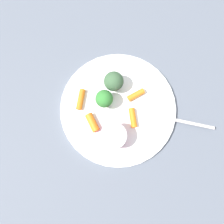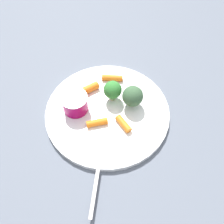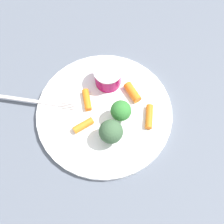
{
  "view_description": "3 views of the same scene",
  "coord_description": "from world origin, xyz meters",
  "px_view_note": "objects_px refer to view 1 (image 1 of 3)",
  "views": [
    {
      "loc": [
        0.09,
        0.07,
        0.53
      ],
      "look_at": [
        0.02,
        -0.0,
        0.02
      ],
      "focal_mm": 36.72,
      "sensor_mm": 36.0,
      "label": 1
    },
    {
      "loc": [
        -0.21,
        0.23,
        0.46
      ],
      "look_at": [
        -0.01,
        -0.0,
        0.02
      ],
      "focal_mm": 39.92,
      "sensor_mm": 36.0,
      "label": 2
    },
    {
      "loc": [
        -0.17,
        -0.18,
        0.55
      ],
      "look_at": [
        0.01,
        -0.02,
        0.02
      ],
      "focal_mm": 48.22,
      "sensor_mm": 36.0,
      "label": 3
    }
  ],
  "objects_px": {
    "fork": "(177,120)",
    "carrot_stick_1": "(133,118)",
    "plate": "(118,109)",
    "sauce_cup": "(114,136)",
    "carrot_stick_3": "(81,99)",
    "broccoli_floret_1": "(104,99)",
    "carrot_stick_0": "(136,95)",
    "broccoli_floret_0": "(114,81)",
    "carrot_stick_2": "(92,123)"
  },
  "relations": [
    {
      "from": "plate",
      "to": "broccoli_floret_0",
      "type": "xyz_separation_m",
      "value": [
        -0.03,
        -0.05,
        0.04
      ]
    },
    {
      "from": "sauce_cup",
      "to": "carrot_stick_2",
      "type": "distance_m",
      "value": 0.06
    },
    {
      "from": "carrot_stick_3",
      "to": "fork",
      "type": "bearing_deg",
      "value": 123.3
    },
    {
      "from": "sauce_cup",
      "to": "carrot_stick_0",
      "type": "xyz_separation_m",
      "value": [
        -0.11,
        -0.03,
        -0.01
      ]
    },
    {
      "from": "carrot_stick_1",
      "to": "carrot_stick_2",
      "type": "distance_m",
      "value": 0.09
    },
    {
      "from": "carrot_stick_2",
      "to": "fork",
      "type": "distance_m",
      "value": 0.2
    },
    {
      "from": "sauce_cup",
      "to": "broccoli_floret_0",
      "type": "bearing_deg",
      "value": -134.74
    },
    {
      "from": "broccoli_floret_0",
      "to": "carrot_stick_1",
      "type": "bearing_deg",
      "value": 74.43
    },
    {
      "from": "sauce_cup",
      "to": "carrot_stick_1",
      "type": "height_order",
      "value": "sauce_cup"
    },
    {
      "from": "sauce_cup",
      "to": "carrot_stick_2",
      "type": "xyz_separation_m",
      "value": [
        0.01,
        -0.06,
        -0.01
      ]
    },
    {
      "from": "sauce_cup",
      "to": "broccoli_floret_0",
      "type": "distance_m",
      "value": 0.12
    },
    {
      "from": "broccoli_floret_1",
      "to": "carrot_stick_2",
      "type": "relative_size",
      "value": 1.2
    },
    {
      "from": "plate",
      "to": "carrot_stick_1",
      "type": "distance_m",
      "value": 0.04
    },
    {
      "from": "fork",
      "to": "carrot_stick_2",
      "type": "bearing_deg",
      "value": -42.65
    },
    {
      "from": "broccoli_floret_0",
      "to": "carrot_stick_2",
      "type": "bearing_deg",
      "value": 17.45
    },
    {
      "from": "sauce_cup",
      "to": "carrot_stick_0",
      "type": "distance_m",
      "value": 0.11
    },
    {
      "from": "sauce_cup",
      "to": "carrot_stick_3",
      "type": "bearing_deg",
      "value": -93.38
    },
    {
      "from": "broccoli_floret_0",
      "to": "broccoli_floret_1",
      "type": "distance_m",
      "value": 0.05
    },
    {
      "from": "broccoli_floret_0",
      "to": "carrot_stick_3",
      "type": "xyz_separation_m",
      "value": [
        0.08,
        -0.03,
        -0.02
      ]
    },
    {
      "from": "sauce_cup",
      "to": "broccoli_floret_1",
      "type": "distance_m",
      "value": 0.09
    },
    {
      "from": "broccoli_floret_0",
      "to": "broccoli_floret_1",
      "type": "height_order",
      "value": "broccoli_floret_0"
    },
    {
      "from": "broccoli_floret_0",
      "to": "carrot_stick_1",
      "type": "xyz_separation_m",
      "value": [
        0.02,
        0.09,
        -0.02
      ]
    },
    {
      "from": "broccoli_floret_1",
      "to": "carrot_stick_3",
      "type": "height_order",
      "value": "broccoli_floret_1"
    },
    {
      "from": "broccoli_floret_0",
      "to": "carrot_stick_2",
      "type": "height_order",
      "value": "broccoli_floret_0"
    },
    {
      "from": "fork",
      "to": "plate",
      "type": "bearing_deg",
      "value": -56.65
    },
    {
      "from": "sauce_cup",
      "to": "carrot_stick_1",
      "type": "distance_m",
      "value": 0.06
    },
    {
      "from": "carrot_stick_2",
      "to": "carrot_stick_0",
      "type": "bearing_deg",
      "value": 168.73
    },
    {
      "from": "carrot_stick_3",
      "to": "plate",
      "type": "bearing_deg",
      "value": 123.22
    },
    {
      "from": "plate",
      "to": "carrot_stick_2",
      "type": "bearing_deg",
      "value": -13.22
    },
    {
      "from": "broccoli_floret_0",
      "to": "fork",
      "type": "relative_size",
      "value": 0.37
    },
    {
      "from": "plate",
      "to": "carrot_stick_1",
      "type": "height_order",
      "value": "carrot_stick_1"
    },
    {
      "from": "sauce_cup",
      "to": "broccoli_floret_0",
      "type": "xyz_separation_m",
      "value": [
        -0.09,
        -0.09,
        0.01
      ]
    },
    {
      "from": "broccoli_floret_1",
      "to": "carrot_stick_1",
      "type": "bearing_deg",
      "value": 104.72
    },
    {
      "from": "broccoli_floret_0",
      "to": "carrot_stick_1",
      "type": "distance_m",
      "value": 0.09
    },
    {
      "from": "carrot_stick_3",
      "to": "sauce_cup",
      "type": "bearing_deg",
      "value": 86.62
    },
    {
      "from": "plate",
      "to": "sauce_cup",
      "type": "xyz_separation_m",
      "value": [
        0.06,
        0.04,
        0.03
      ]
    },
    {
      "from": "broccoli_floret_1",
      "to": "carrot_stick_0",
      "type": "bearing_deg",
      "value": 147.68
    },
    {
      "from": "broccoli_floret_0",
      "to": "carrot_stick_2",
      "type": "distance_m",
      "value": 0.1
    },
    {
      "from": "plate",
      "to": "carrot_stick_0",
      "type": "distance_m",
      "value": 0.05
    },
    {
      "from": "broccoli_floret_1",
      "to": "carrot_stick_2",
      "type": "xyz_separation_m",
      "value": [
        0.05,
        0.02,
        -0.02
      ]
    },
    {
      "from": "sauce_cup",
      "to": "carrot_stick_2",
      "type": "relative_size",
      "value": 1.33
    },
    {
      "from": "broccoli_floret_0",
      "to": "fork",
      "type": "height_order",
      "value": "broccoli_floret_0"
    },
    {
      "from": "carrot_stick_0",
      "to": "fork",
      "type": "xyz_separation_m",
      "value": [
        -0.03,
        0.11,
        -0.01
      ]
    },
    {
      "from": "broccoli_floret_0",
      "to": "carrot_stick_0",
      "type": "bearing_deg",
      "value": 109.76
    },
    {
      "from": "sauce_cup",
      "to": "carrot_stick_0",
      "type": "height_order",
      "value": "sauce_cup"
    },
    {
      "from": "carrot_stick_3",
      "to": "fork",
      "type": "height_order",
      "value": "carrot_stick_3"
    },
    {
      "from": "sauce_cup",
      "to": "carrot_stick_3",
      "type": "xyz_separation_m",
      "value": [
        -0.01,
        -0.12,
        -0.01
      ]
    },
    {
      "from": "carrot_stick_2",
      "to": "broccoli_floret_1",
      "type": "bearing_deg",
      "value": -163.16
    },
    {
      "from": "plate",
      "to": "carrot_stick_2",
      "type": "relative_size",
      "value": 6.37
    },
    {
      "from": "fork",
      "to": "carrot_stick_1",
      "type": "bearing_deg",
      "value": -47.24
    }
  ]
}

